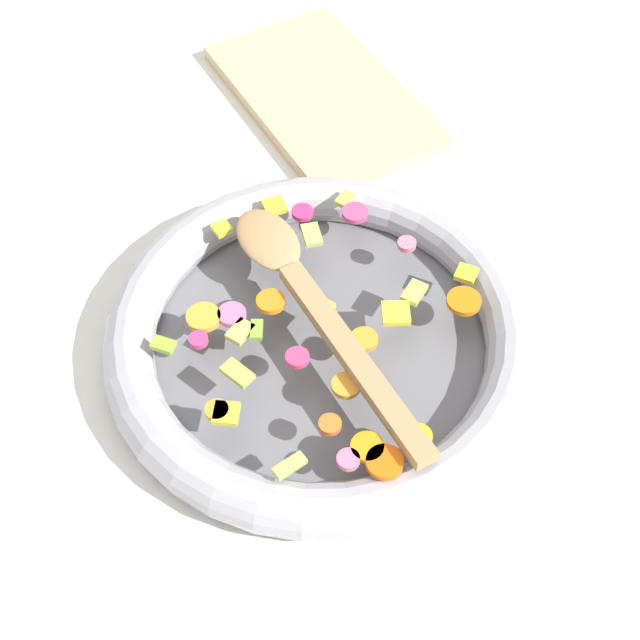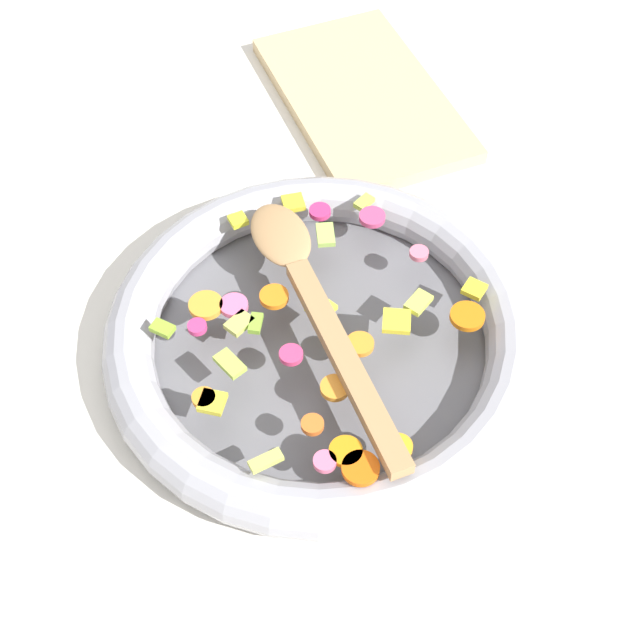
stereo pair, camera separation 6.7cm
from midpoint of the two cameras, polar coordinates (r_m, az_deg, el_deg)
The scene contains 5 objects.
ground_plane at distance 0.89m, azimuth -2.16°, elevation -2.06°, with size 4.00×4.00×0.00m, color silver.
skillet at distance 0.87m, azimuth -2.21°, elevation -1.23°, with size 0.42×0.42×0.05m.
chopped_vegetables at distance 0.84m, azimuth -2.23°, elevation -0.84°, with size 0.35×0.32×0.01m.
wooden_spoon at distance 0.85m, azimuth -2.92°, elevation 1.34°, with size 0.33×0.06×0.01m.
cutting_board at distance 1.15m, azimuth -1.53°, elevation 14.06°, with size 0.31×0.18×0.02m.
Camera 1 is at (0.45, -0.25, 0.73)m, focal length 50.00 mm.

